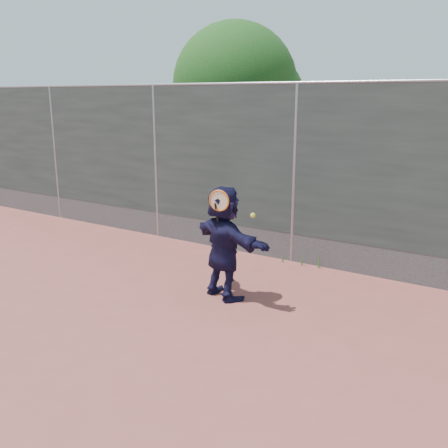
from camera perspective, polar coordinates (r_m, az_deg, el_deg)
The scene contains 6 objects.
ground at distance 6.06m, azimuth -6.87°, elevation -13.16°, with size 80.00×80.00×0.00m, color #9E4C42.
player at distance 6.97m, azimuth 0.00°, elevation -2.14°, with size 1.50×0.48×1.61m, color #151334.
fence at distance 8.45m, azimuth 8.06°, elevation 6.04°, with size 20.00×0.06×3.03m.
swing_action at distance 6.61m, azimuth -0.20°, elevation 2.38°, with size 0.66×0.15×0.51m.
tree_left at distance 12.39m, azimuth 2.01°, elevation 15.10°, with size 3.15×3.00×4.53m.
weed_clump at distance 8.56m, azimuth 9.18°, elevation -3.87°, with size 0.68×0.07×0.30m.
Camera 1 is at (3.46, -4.11, 2.80)m, focal length 40.00 mm.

